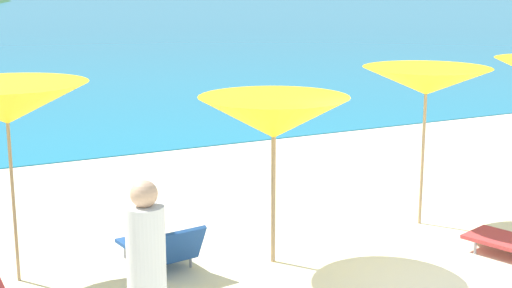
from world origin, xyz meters
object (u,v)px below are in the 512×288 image
object	(u,v)px
umbrella_2	(274,118)
umbrella_3	(426,81)
umbrella_1	(6,104)
beachgoer_1	(147,280)
lounge_chair_0	(163,247)

from	to	relation	value
umbrella_2	umbrella_3	bearing A→B (deg)	7.68
umbrella_1	umbrella_3	world-z (taller)	umbrella_1
beachgoer_1	lounge_chair_0	bearing A→B (deg)	107.45
umbrella_2	umbrella_3	size ratio (longest dim) A/B	0.92
umbrella_1	lounge_chair_0	xyz separation A→B (m)	(1.70, -0.36, -1.90)
umbrella_1	beachgoer_1	world-z (taller)	umbrella_1
umbrella_2	lounge_chair_0	xyz separation A→B (m)	(-1.31, 0.48, -1.62)
umbrella_3	umbrella_2	bearing A→B (deg)	-172.32
umbrella_1	umbrella_2	bearing A→B (deg)	-15.64
umbrella_2	beachgoer_1	xyz separation A→B (m)	(-2.39, -2.15, -0.86)
umbrella_2	beachgoer_1	distance (m)	3.33
lounge_chair_0	beachgoer_1	size ratio (longest dim) A/B	0.74
umbrella_1	beachgoer_1	xyz separation A→B (m)	(0.62, -2.99, -1.14)
umbrella_2	beachgoer_1	bearing A→B (deg)	-138.05
beachgoer_1	umbrella_2	bearing A→B (deg)	81.65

